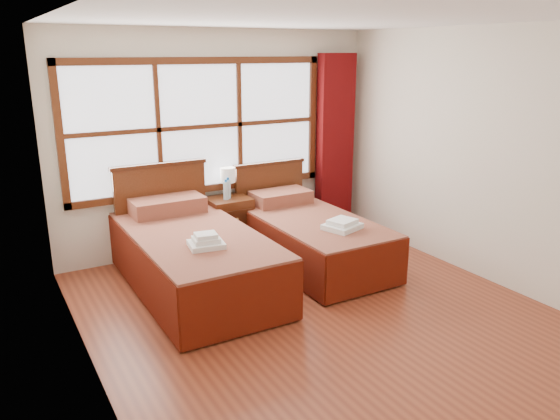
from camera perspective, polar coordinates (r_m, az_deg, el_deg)
floor at (r=5.13m, az=4.40°, el=-10.96°), size 4.50×4.50×0.00m
ceiling at (r=4.57m, az=5.15°, el=19.42°), size 4.50×4.50×0.00m
wall_back at (r=6.62m, az=-6.39°, el=7.12°), size 4.00×0.00×4.00m
wall_left at (r=3.94m, az=-20.01°, el=-0.10°), size 0.00×4.50×4.50m
wall_right at (r=6.02m, az=20.72°, el=5.25°), size 0.00×4.50×4.50m
window at (r=6.47m, az=-8.36°, el=8.62°), size 3.16×0.06×1.56m
curtain at (r=7.30m, az=5.76°, el=6.96°), size 0.50×0.16×2.30m
bed_left at (r=5.64m, az=-9.12°, el=-4.70°), size 1.16×2.26×1.14m
bed_right at (r=6.25m, az=3.09°, el=-2.75°), size 1.04×2.06×1.01m
nightstand at (r=6.62m, az=-5.34°, el=-1.51°), size 0.50×0.49×0.66m
towels_left at (r=5.07m, az=-7.73°, el=-3.29°), size 0.35×0.32×0.13m
towels_right at (r=5.77m, az=6.52°, el=-1.56°), size 0.43×0.41×0.11m
lamp at (r=6.57m, az=-5.49°, el=3.57°), size 0.18×0.18×0.35m
bottle_near at (r=6.44m, az=-5.67°, el=2.05°), size 0.06×0.06×0.24m
bottle_far at (r=6.48m, az=-5.45°, el=2.21°), size 0.07×0.07×0.25m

